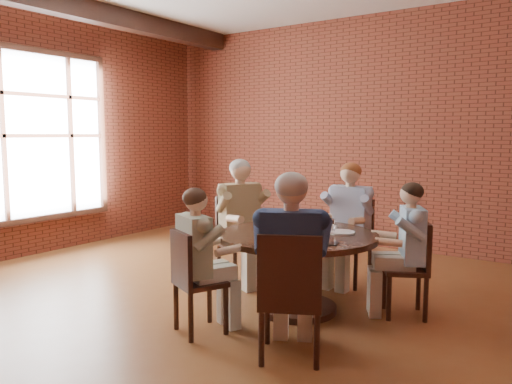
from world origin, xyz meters
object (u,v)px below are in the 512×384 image
Objects in this scene: diner_e at (291,266)px; smartphone at (334,244)px; diner_a at (406,250)px; diner_c at (242,222)px; chair_c at (238,235)px; diner_d at (200,261)px; diner_b at (348,224)px; chair_e at (290,293)px; chair_a at (413,264)px; dining_table at (297,256)px; chair_b at (351,237)px; chair_d at (192,278)px.

smartphone is (0.04, 0.64, 0.06)m from diner_e.
diner_a is at bearing 46.69° from smartphone.
diner_c is 1.00× the size of diner_e.
diner_d is at bearing -129.94° from chair_c.
diner_d is 0.87m from diner_e.
diner_c is at bearing -70.24° from diner_e.
diner_c is at bearing -42.97° from diner_d.
diner_b is 1.39× the size of chair_e.
chair_a reaches higher than smartphone.
smartphone reaches higher than dining_table.
diner_b is 2.10m from chair_e.
diner_b is 2.01m from diner_e.
dining_table is 0.99m from diner_a.
dining_table is 1.07× the size of diner_e.
chair_e is (1.56, -1.46, 0.00)m from chair_c.
diner_e is (0.45, -0.88, 0.17)m from dining_table.
diner_d reaches higher than chair_e.
diner_b is 9.54× the size of smartphone.
diner_d is at bearing -71.09° from diner_a.
chair_b is 1.28m from chair_c.
chair_a is 1.00× the size of chair_d.
diner_b is at bearing -104.86° from diner_e.
smartphone is (1.55, -0.74, 0.23)m from chair_c.
diner_d is (-0.44, -1.99, -0.06)m from diner_b.
diner_a is 1.27× the size of chair_e.
diner_e is 9.83× the size of smartphone.
diner_e is (-0.04, 0.08, 0.17)m from chair_e.
smartphone is at bearing -26.12° from dining_table.
chair_a is 0.91× the size of chair_e.
diner_c reaches higher than diner_b.
diner_e is at bearing -45.46° from diner_a.
chair_d is 0.63× the size of diner_e.
diner_e is at bearing -107.02° from chair_c.
diner_e is (0.89, 0.10, 0.21)m from chair_d.
chair_d is (0.54, -1.44, -0.21)m from diner_c.
chair_d reaches higher than dining_table.
dining_table is at bearing -90.00° from chair_c.
chair_c reaches higher than dining_table.
dining_table is 1.07m from chair_d.
chair_b is at bearing -29.56° from diner_c.
chair_c is 0.79× the size of diner_d.
chair_c is at bearing 140.32° from smartphone.
chair_c is at bearing -147.32° from chair_b.
diner_d is at bearing -24.95° from diner_e.
diner_b reaches higher than dining_table.
diner_c is 1.43× the size of chair_e.
chair_e is at bearing -108.70° from diner_c.
chair_b is at bearing -105.42° from diner_e.
chair_b is at bearing -77.34° from diner_d.
chair_a is 2.02m from chair_d.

